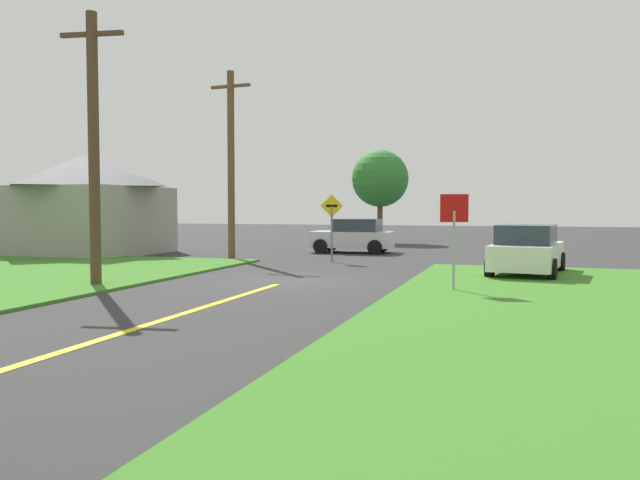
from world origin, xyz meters
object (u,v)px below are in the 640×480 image
car_on_crossroad (527,250)px  barn (82,205)px  direction_sign (332,220)px  utility_pole_mid (231,163)px  stop_sign (454,224)px  car_approaching_junction (353,236)px  oak_tree_left (380,179)px  utility_pole_near (94,146)px

car_on_crossroad → barn: (-19.64, 3.82, 1.48)m
car_on_crossroad → direction_sign: bearing=74.5°
direction_sign → utility_pole_mid: bearing=-177.7°
stop_sign → utility_pole_mid: (-9.87, 7.81, 2.27)m
stop_sign → utility_pole_mid: 12.78m
car_on_crossroad → barn: bearing=87.0°
car_approaching_junction → oak_tree_left: (-0.66, 9.10, 3.12)m
car_on_crossroad → car_approaching_junction: same height
car_on_crossroad → utility_pole_near: (-11.21, -6.48, 3.00)m
utility_pole_mid → oak_tree_left: (3.18, 14.45, -0.08)m
stop_sign → car_approaching_junction: size_ratio=0.65×
utility_pole_mid → car_on_crossroad: bearing=-14.6°
car_on_crossroad → utility_pole_mid: size_ratio=0.56×
oak_tree_left → direction_sign: bearing=-85.5°
car_on_crossroad → utility_pole_near: 13.29m
utility_pole_mid → oak_tree_left: size_ratio=1.36×
stop_sign → direction_sign: direction_sign is taller
utility_pole_near → barn: (-8.43, 10.30, -1.52)m
car_approaching_junction → utility_pole_near: 15.55m
utility_pole_mid → utility_pole_near: bearing=-87.2°
stop_sign → direction_sign: 9.73m
utility_pole_mid → barn: bearing=174.4°
oak_tree_left → barn: 17.72m
utility_pole_mid → barn: (-7.97, 0.78, -1.72)m
direction_sign → barn: (-12.27, 0.61, 0.62)m
car_approaching_junction → direction_sign: bearing=93.5°
stop_sign → direction_sign: size_ratio=0.93×
car_on_crossroad → oak_tree_left: 19.69m
barn → direction_sign: bearing=-2.9°
barn → utility_pole_mid: bearing=-5.6°
stop_sign → utility_pole_near: (-9.40, -1.71, 2.07)m
car_on_crossroad → barn: barn is taller
oak_tree_left → stop_sign: bearing=-73.3°
oak_tree_left → car_on_crossroad: bearing=-64.1°
car_approaching_junction → direction_sign: size_ratio=1.44×
direction_sign → barn: 12.30m
car_approaching_junction → utility_pole_near: (-3.38, -14.87, 3.00)m
utility_pole_mid → direction_sign: size_ratio=2.90×
utility_pole_near → oak_tree_left: 24.13m
utility_pole_near → utility_pole_mid: size_ratio=0.95×
utility_pole_mid → oak_tree_left: bearing=77.6°
car_approaching_junction → direction_sign: (0.45, -5.19, 0.86)m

